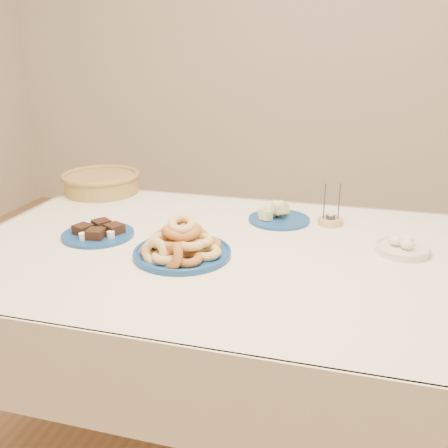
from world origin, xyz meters
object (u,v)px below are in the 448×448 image
Objects in this scene: wicker_basket at (101,182)px; candle_holder at (330,220)px; melon_plate at (278,215)px; egg_bowl at (403,248)px; dining_table at (228,279)px; donut_platter at (181,245)px; brownie_plate at (98,233)px.

wicker_basket is 1.01m from candle_holder.
melon_plate is 1.19× the size of egg_bowl.
dining_table is at bearing -33.97° from wicker_basket.
dining_table is at bearing -168.25° from egg_bowl.
donut_platter is 0.68m from egg_bowl.
donut_platter reaches higher than brownie_plate.
egg_bowl is (0.98, 0.12, 0.00)m from brownie_plate.
wicker_basket reaches higher than egg_bowl.
brownie_plate is 0.70× the size of wicker_basket.
dining_table is 0.55m from egg_bowl.
candle_holder is at bearing 23.96° from brownie_plate.
brownie_plate is at bearing 165.18° from donut_platter.
melon_plate reaches higher than dining_table.
dining_table is 5.78× the size of brownie_plate.
dining_table is at bearing 1.66° from brownie_plate.
melon_plate reaches higher than brownie_plate.
melon_plate is 0.82m from wicker_basket.
wicker_basket is (-0.80, 0.16, 0.03)m from melon_plate.
wicker_basket is 1.28m from egg_bowl.
candle_holder is (0.19, 0.01, -0.01)m from melon_plate.
dining_table is at bearing 39.44° from donut_platter.
donut_platter is at bearing -162.11° from egg_bowl.
wicker_basket is 2.80× the size of candle_holder.
candle_holder is (0.42, 0.42, -0.02)m from donut_platter.
brownie_plate is 1.35× the size of egg_bowl.
wicker_basket reaches higher than brownie_plate.
candle_holder reaches higher than wicker_basket.
candle_holder reaches higher than dining_table.
melon_plate is (0.11, 0.31, 0.13)m from dining_table.
dining_table is 6.55× the size of melon_plate.
candle_holder is (0.30, 0.32, 0.12)m from dining_table.
egg_bowl is at bearing -24.90° from melon_plate.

